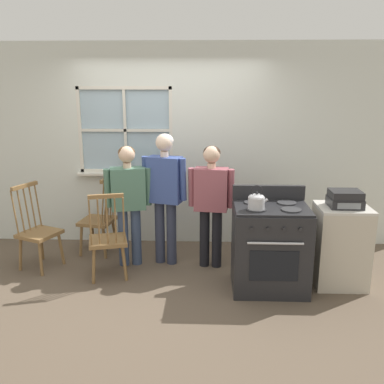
{
  "coord_description": "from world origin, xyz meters",
  "views": [
    {
      "loc": [
        0.51,
        -4.31,
        2.19
      ],
      "look_at": [
        0.33,
        0.3,
        1.0
      ],
      "focal_mm": 40.0,
      "sensor_mm": 36.0,
      "label": 1
    }
  ],
  "objects_px": {
    "side_counter": "(340,246)",
    "potted_plant": "(126,167)",
    "person_teen_center": "(165,187)",
    "kettle": "(257,201)",
    "chair_center_cluster": "(108,240)",
    "chair_by_window": "(99,220)",
    "stereo": "(345,199)",
    "chair_near_wall": "(38,232)",
    "stove": "(270,247)",
    "handbag": "(114,191)",
    "person_adult_right": "(211,196)",
    "person_elderly_left": "(128,195)"
  },
  "relations": [
    {
      "from": "potted_plant",
      "to": "stereo",
      "type": "bearing_deg",
      "value": -24.95
    },
    {
      "from": "chair_center_cluster",
      "to": "person_teen_center",
      "type": "relative_size",
      "value": 0.64
    },
    {
      "from": "person_teen_center",
      "to": "handbag",
      "type": "xyz_separation_m",
      "value": [
        -0.67,
        0.26,
        -0.12
      ]
    },
    {
      "from": "chair_by_window",
      "to": "potted_plant",
      "type": "xyz_separation_m",
      "value": [
        0.3,
        0.37,
        0.64
      ]
    },
    {
      "from": "side_counter",
      "to": "stereo",
      "type": "relative_size",
      "value": 2.65
    },
    {
      "from": "person_elderly_left",
      "to": "stereo",
      "type": "relative_size",
      "value": 4.33
    },
    {
      "from": "chair_near_wall",
      "to": "person_elderly_left",
      "type": "height_order",
      "value": "person_elderly_left"
    },
    {
      "from": "person_adult_right",
      "to": "side_counter",
      "type": "distance_m",
      "value": 1.54
    },
    {
      "from": "potted_plant",
      "to": "side_counter",
      "type": "xyz_separation_m",
      "value": [
        2.57,
        -1.17,
        -0.63
      ]
    },
    {
      "from": "person_teen_center",
      "to": "potted_plant",
      "type": "distance_m",
      "value": 0.91
    },
    {
      "from": "chair_near_wall",
      "to": "potted_plant",
      "type": "distance_m",
      "value": 1.42
    },
    {
      "from": "chair_center_cluster",
      "to": "person_adult_right",
      "type": "height_order",
      "value": "person_adult_right"
    },
    {
      "from": "stereo",
      "to": "stove",
      "type": "bearing_deg",
      "value": -172.83
    },
    {
      "from": "stove",
      "to": "chair_center_cluster",
      "type": "bearing_deg",
      "value": 173.78
    },
    {
      "from": "person_teen_center",
      "to": "potted_plant",
      "type": "bearing_deg",
      "value": 146.98
    },
    {
      "from": "chair_center_cluster",
      "to": "stereo",
      "type": "relative_size",
      "value": 3.02
    },
    {
      "from": "chair_center_cluster",
      "to": "stereo",
      "type": "xyz_separation_m",
      "value": [
        2.59,
        -0.1,
        0.54
      ]
    },
    {
      "from": "potted_plant",
      "to": "handbag",
      "type": "distance_m",
      "value": 0.48
    },
    {
      "from": "side_counter",
      "to": "potted_plant",
      "type": "bearing_deg",
      "value": 155.44
    },
    {
      "from": "chair_near_wall",
      "to": "handbag",
      "type": "bearing_deg",
      "value": -38.28
    },
    {
      "from": "person_teen_center",
      "to": "chair_by_window",
      "type": "bearing_deg",
      "value": 177.06
    },
    {
      "from": "kettle",
      "to": "side_counter",
      "type": "xyz_separation_m",
      "value": [
        0.96,
        0.25,
        -0.57
      ]
    },
    {
      "from": "person_adult_right",
      "to": "potted_plant",
      "type": "bearing_deg",
      "value": 154.07
    },
    {
      "from": "person_elderly_left",
      "to": "stove",
      "type": "height_order",
      "value": "person_elderly_left"
    },
    {
      "from": "chair_near_wall",
      "to": "person_elderly_left",
      "type": "xyz_separation_m",
      "value": [
        1.08,
        0.12,
        0.44
      ]
    },
    {
      "from": "chair_by_window",
      "to": "chair_center_cluster",
      "type": "distance_m",
      "value": 0.78
    },
    {
      "from": "person_teen_center",
      "to": "side_counter",
      "type": "distance_m",
      "value": 2.1
    },
    {
      "from": "side_counter",
      "to": "stereo",
      "type": "distance_m",
      "value": 0.54
    },
    {
      "from": "kettle",
      "to": "chair_center_cluster",
      "type": "bearing_deg",
      "value": 168.6
    },
    {
      "from": "chair_by_window",
      "to": "person_teen_center",
      "type": "relative_size",
      "value": 0.64
    },
    {
      "from": "person_elderly_left",
      "to": "side_counter",
      "type": "height_order",
      "value": "person_elderly_left"
    },
    {
      "from": "potted_plant",
      "to": "person_adult_right",
      "type": "bearing_deg",
      "value": -33.21
    },
    {
      "from": "handbag",
      "to": "side_counter",
      "type": "relative_size",
      "value": 0.34
    },
    {
      "from": "person_teen_center",
      "to": "side_counter",
      "type": "height_order",
      "value": "person_teen_center"
    },
    {
      "from": "stereo",
      "to": "potted_plant",
      "type": "bearing_deg",
      "value": 155.05
    },
    {
      "from": "person_teen_center",
      "to": "handbag",
      "type": "bearing_deg",
      "value": 174.35
    },
    {
      "from": "kettle",
      "to": "side_counter",
      "type": "height_order",
      "value": "kettle"
    },
    {
      "from": "handbag",
      "to": "person_elderly_left",
      "type": "bearing_deg",
      "value": -53.78
    },
    {
      "from": "handbag",
      "to": "chair_near_wall",
      "type": "bearing_deg",
      "value": -151.81
    },
    {
      "from": "person_teen_center",
      "to": "person_adult_right",
      "type": "distance_m",
      "value": 0.57
    },
    {
      "from": "chair_near_wall",
      "to": "stereo",
      "type": "relative_size",
      "value": 3.02
    },
    {
      "from": "handbag",
      "to": "potted_plant",
      "type": "bearing_deg",
      "value": 79.69
    },
    {
      "from": "handbag",
      "to": "stereo",
      "type": "height_order",
      "value": "stereo"
    },
    {
      "from": "chair_near_wall",
      "to": "stereo",
      "type": "bearing_deg",
      "value": -71.85
    },
    {
      "from": "potted_plant",
      "to": "kettle",
      "type": "bearing_deg",
      "value": -41.57
    },
    {
      "from": "chair_center_cluster",
      "to": "stove",
      "type": "relative_size",
      "value": 0.95
    },
    {
      "from": "person_adult_right",
      "to": "handbag",
      "type": "relative_size",
      "value": 4.82
    },
    {
      "from": "potted_plant",
      "to": "stereo",
      "type": "height_order",
      "value": "potted_plant"
    },
    {
      "from": "chair_by_window",
      "to": "person_teen_center",
      "type": "bearing_deg",
      "value": 81.56
    },
    {
      "from": "potted_plant",
      "to": "handbag",
      "type": "bearing_deg",
      "value": -100.31
    }
  ]
}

